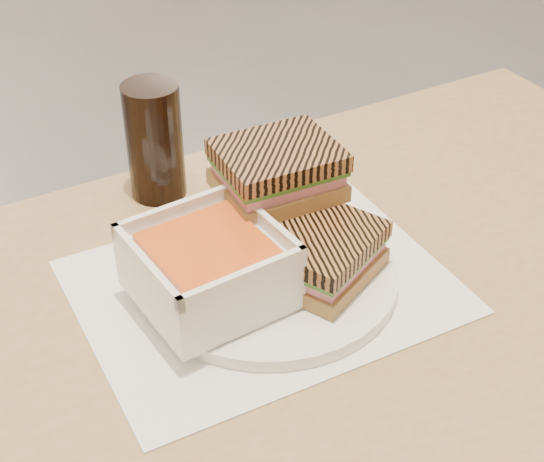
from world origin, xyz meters
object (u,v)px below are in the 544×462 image
plate (269,275)px  cola_glass (155,141)px  panini_lower (323,253)px  main_table (276,423)px  soup_bowl (209,269)px

plate → cola_glass: size_ratio=1.89×
cola_glass → panini_lower: bearing=-72.7°
plate → panini_lower: 0.06m
main_table → cola_glass: size_ratio=8.69×
cola_glass → main_table: bearing=-90.9°
soup_bowl → panini_lower: soup_bowl is taller
plate → soup_bowl: 0.08m
plate → cola_glass: 0.22m
cola_glass → plate: bearing=-81.2°
soup_bowl → plate: bearing=6.4°
plate → cola_glass: cola_glass is taller
soup_bowl → panini_lower: (0.11, -0.03, -0.01)m
main_table → plate: bearing=65.3°
soup_bowl → panini_lower: size_ratio=1.02×
panini_lower → main_table: bearing=-149.3°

